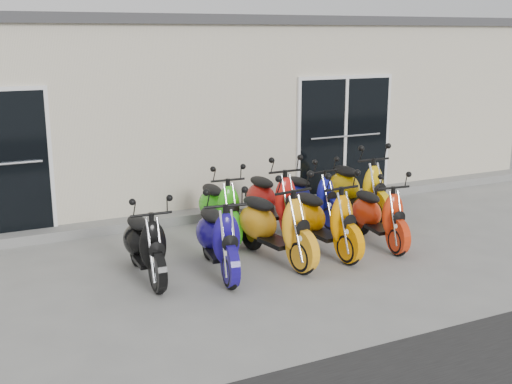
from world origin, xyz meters
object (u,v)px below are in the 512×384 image
Objects in this scene: scooter_back_green at (220,199)px; scooter_back_yellow at (358,180)px; scooter_front_orange_a at (275,215)px; scooter_front_orange_b at (324,210)px; scooter_front_black at (145,235)px; scooter_front_red at (379,206)px; scooter_back_blue at (310,189)px; scooter_front_blue at (218,227)px; scooter_back_red at (273,191)px.

scooter_back_yellow is (2.47, -0.10, 0.07)m from scooter_back_green.
scooter_front_orange_a reaches higher than scooter_front_orange_b.
scooter_front_black is 3.49m from scooter_front_red.
scooter_front_orange_a reaches higher than scooter_back_blue.
scooter_front_orange_b is at bearing -121.67° from scooter_back_blue.
scooter_front_black is 1.00× the size of scooter_front_red.
scooter_front_blue is 2.58m from scooter_front_red.
scooter_back_red is (0.64, 1.28, -0.02)m from scooter_front_orange_a.
scooter_front_orange_a is (0.87, 0.09, 0.04)m from scooter_front_blue.
scooter_front_red is (2.58, 0.05, -0.04)m from scooter_front_blue.
scooter_back_yellow is (0.85, -0.13, 0.10)m from scooter_back_blue.
scooter_back_yellow is at bearing 20.82° from scooter_front_orange_a.
scooter_back_red is at bearing 0.24° from scooter_back_green.
scooter_front_blue is 2.03m from scooter_back_red.
scooter_front_black is 0.89× the size of scooter_front_orange_a.
scooter_back_yellow reaches higher than scooter_front_orange_b.
scooter_back_red is (2.41, 1.15, 0.05)m from scooter_front_black.
scooter_front_black is 1.78m from scooter_front_orange_a.
scooter_back_green is (-1.96, 1.37, 0.02)m from scooter_front_red.
scooter_front_orange_b is at bearing -1.14° from scooter_front_black.
scooter_back_yellow reaches higher than scooter_front_red.
scooter_back_blue is (2.24, 1.45, -0.05)m from scooter_front_blue.
scooter_front_orange_a is (1.78, -0.14, 0.07)m from scooter_front_black.
scooter_front_orange_b reaches higher than scooter_front_black.
scooter_front_blue is 0.98× the size of scooter_back_red.
scooter_front_black reaches higher than scooter_front_red.
scooter_back_green is at bearing 151.53° from scooter_front_red.
scooter_front_black is at bearing 173.22° from scooter_front_orange_b.
scooter_front_orange_b is 1.48m from scooter_back_blue.
scooter_front_red is at bearing -31.50° from scooter_back_green.
scooter_front_black is 4.15m from scooter_back_yellow.
scooter_back_red reaches higher than scooter_front_orange_b.
scooter_back_blue is 0.86× the size of scooter_back_yellow.
scooter_front_red is 1.37m from scooter_back_yellow.
scooter_front_black is 2.57m from scooter_front_orange_b.
scooter_back_red is 0.95× the size of scooter_back_yellow.
scooter_front_blue is 1.07× the size of scooter_front_red.
scooter_front_orange_a is 2.54m from scooter_back_yellow.
scooter_back_blue is (3.15, 1.23, -0.01)m from scooter_front_black.
scooter_front_orange_a is 1.94m from scooter_back_blue.
scooter_back_yellow is (4.00, 1.10, 0.09)m from scooter_front_black.
scooter_front_orange_b is 1.10× the size of scooter_back_blue.
scooter_back_red is (1.50, 1.37, 0.01)m from scooter_front_blue.
scooter_front_red is (0.93, -0.04, -0.05)m from scooter_front_orange_b.
scooter_front_orange_b is at bearing -176.29° from scooter_front_red.
scooter_front_black is at bearing -166.93° from scooter_back_blue.
scooter_front_orange_b reaches higher than scooter_front_red.
scooter_front_black is 0.92× the size of scooter_back_red.
scooter_front_black is at bearing -155.52° from scooter_back_red.
scooter_back_blue is at bearing 41.31° from scooter_front_blue.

